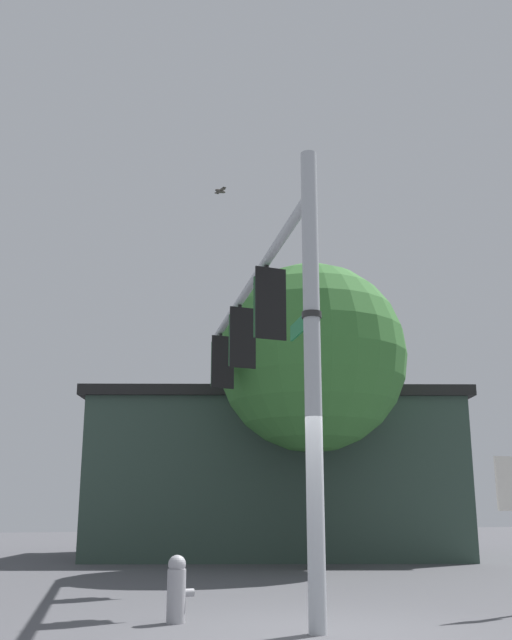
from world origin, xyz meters
TOP-DOWN VIEW (x-y plane):
  - ground_plane at (0.00, 0.00)m, footprint 80.00×80.00m
  - signal_pole at (0.00, 0.00)m, footprint 0.22×0.22m
  - mast_arm at (0.75, 4.10)m, footprint 1.66×8.22m
  - traffic_light_nearest_pole at (0.48, 2.64)m, footprint 0.54×0.49m
  - traffic_light_mid_inner at (0.94, 5.12)m, footprint 0.54×0.49m
  - traffic_light_mid_outer at (1.39, 7.59)m, footprint 0.54×0.49m
  - street_name_sign at (0.06, 0.32)m, footprint 0.33×1.17m
  - bird_flying at (1.40, 7.78)m, footprint 0.30×0.47m
  - storefront_building at (5.18, 13.32)m, footprint 12.76×10.82m
  - tree_by_storefront at (4.15, 8.39)m, footprint 4.86×4.86m
  - fire_hydrant at (-1.28, 1.43)m, footprint 0.35×0.24m

SIDE VIEW (x-z plane):
  - ground_plane at x=0.00m, z-range 0.00..0.00m
  - fire_hydrant at x=-1.28m, z-range 0.00..0.83m
  - storefront_building at x=5.18m, z-range 0.01..4.74m
  - signal_pole at x=0.00m, z-range 0.00..6.08m
  - street_name_sign at x=0.06m, z-range 3.69..3.91m
  - traffic_light_nearest_pole at x=0.48m, z-range 4.01..5.33m
  - traffic_light_mid_inner at x=0.94m, z-range 4.01..5.33m
  - traffic_light_mid_outer at x=1.39m, z-range 4.01..5.33m
  - tree_by_storefront at x=4.15m, z-range 1.36..8.97m
  - mast_arm at x=0.75m, z-range 5.37..5.52m
  - bird_flying at x=1.40m, z-range 9.03..9.13m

